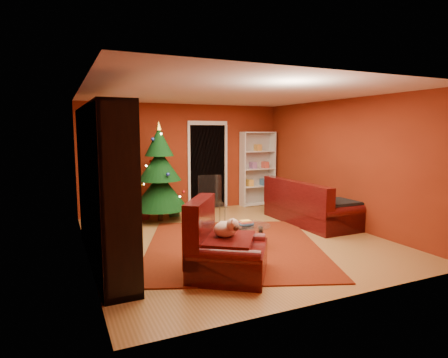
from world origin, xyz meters
name	(u,v)px	position (x,y,z in m)	size (l,w,h in m)	color
floor	(233,240)	(0.00, 0.00, -0.03)	(5.00, 5.50, 0.05)	olive
ceiling	(233,92)	(0.00, 0.00, 2.62)	(5.00, 5.50, 0.05)	silver
wall_back	(184,158)	(0.00, 2.77, 1.30)	(5.00, 0.05, 2.60)	maroon
wall_left	(83,174)	(-2.52, 0.00, 1.30)	(0.05, 5.50, 2.60)	maroon
wall_right	(344,163)	(2.52, 0.00, 1.30)	(0.05, 5.50, 2.60)	maroon
doorway	(208,167)	(0.60, 2.73, 1.05)	(1.06, 0.60, 2.16)	black
rug	(233,246)	(-0.21, -0.46, 0.01)	(2.86, 3.34, 0.02)	maroon
media_unit	(103,186)	(-2.27, -0.33, 1.15)	(0.46, 3.01, 2.31)	black
christmas_tree	(160,173)	(-0.85, 1.92, 1.06)	(1.22, 1.22, 2.18)	black
gift_box_teal	(125,214)	(-1.58, 2.11, 0.16)	(0.33, 0.33, 0.33)	teal
gift_box_green	(174,211)	(-0.45, 2.23, 0.12)	(0.23, 0.23, 0.23)	#27582E
gift_box_red	(144,214)	(-1.15, 2.20, 0.11)	(0.22, 0.22, 0.22)	maroon
white_bookshelf	(258,169)	(1.95, 2.57, 0.96)	(0.92, 0.33, 1.98)	white
armchair	(229,245)	(-0.82, -1.57, 0.42)	(1.08, 1.08, 0.85)	#360808
dog	(226,229)	(-0.83, -1.50, 0.63)	(0.40, 0.30, 0.28)	beige
sofa	(311,201)	(2.02, 0.39, 0.47)	(2.18, 0.98, 0.94)	#360808
coffee_table	(249,235)	(0.03, -0.55, 0.19)	(0.74, 0.74, 0.46)	gray
acrylic_chair	(213,205)	(-0.06, 0.83, 0.48)	(0.49, 0.53, 0.95)	#66605B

